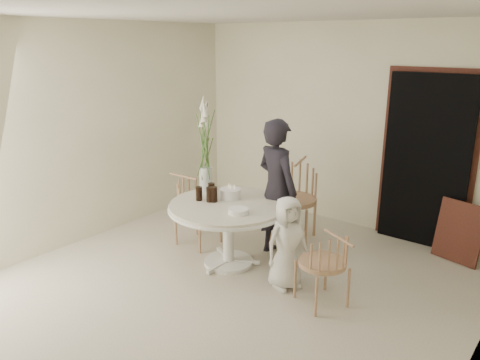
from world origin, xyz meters
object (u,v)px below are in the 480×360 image
Objects in this scene: flower_vase at (205,146)px; girl at (277,189)px; chair_right at (330,259)px; table at (228,213)px; birthday_cake at (230,194)px; chair_left at (190,200)px; chair_far at (297,189)px; boy at (287,243)px.

girl is at bearing 22.44° from flower_vase.
flower_vase is (-1.85, 0.34, 0.75)m from chair_right.
chair_right is 2.02m from flower_vase.
girl is 1.44× the size of flower_vase.
birthday_cake is (-0.09, 0.14, 0.17)m from table.
chair_left is at bearing -72.39° from chair_right.
boy is at bearing -78.57° from chair_far.
table is 0.81× the size of girl.
flower_vase is at bearing -73.93° from chair_right.
chair_left is 0.76m from flower_vase.
birthday_cake is (-1.42, 0.28, 0.27)m from chair_right.
boy is (0.62, -1.19, -0.15)m from chair_far.
boy is 0.86× the size of flower_vase.
flower_vase is at bearing -88.59° from chair_left.
boy is at bearing 149.04° from girl.
chair_far is (0.18, 1.15, 0.03)m from table.
flower_vase reaches higher than table.
birthday_cake is at bearing -120.98° from chair_far.
chair_far is at bearing -63.21° from girl.
chair_far is 1.74m from chair_right.
flower_vase is at bearing 39.19° from girl.
boy is at bearing -74.66° from chair_right.
chair_far is at bearing -45.49° from chair_left.
table is at bearing -105.03° from chair_left.
boy reaches higher than chair_right.
table is 0.85m from flower_vase.
chair_right is (1.16, -1.29, -0.13)m from chair_far.
flower_vase is (-0.42, 0.06, 0.48)m from birthday_cake.
birthday_cake is at bearing 102.99° from boy.
chair_far is at bearing 81.29° from table.
chair_right is 2.13m from chair_left.
chair_far is 1.35m from chair_left.
chair_right is 3.37× the size of birthday_cake.
chair_left is 1.14m from girl.
girl reaches higher than chair_right.
chair_right is 1.48m from birthday_cake.
chair_left is 0.72m from birthday_cake.
birthday_cake is at bearing -7.63° from flower_vase.
chair_right is 0.54m from boy.
flower_vase reaches higher than chair_right.
birthday_cake is 0.64m from flower_vase.
chair_left is at bearing -177.43° from flower_vase.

